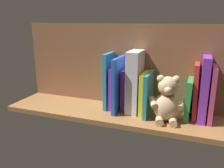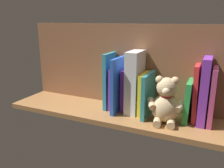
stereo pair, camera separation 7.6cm
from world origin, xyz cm
name	(u,v)px [view 1 (the left image)]	position (x,y,z in cm)	size (l,w,h in cm)	color
ground_plane	(112,112)	(0.00, 0.00, -1.10)	(97.54, 25.82, 2.20)	#9E6B3D
shelf_back_panel	(120,65)	(0.00, -10.66, 19.19)	(97.54, 1.50, 38.38)	brown
book_0	(212,94)	(-41.34, -3.44, 11.40)	(1.82, 12.13, 22.81)	#B23F72
book_1	(204,89)	(-38.25, -3.38, 13.23)	(3.14, 12.26, 26.46)	purple
book_2	(196,91)	(-35.19, -4.37, 11.64)	(1.78, 10.29, 23.29)	red
book_3	(188,99)	(-32.63, -3.24, 8.39)	(2.13, 12.54, 16.79)	green
teddy_bear	(167,101)	(-24.68, 2.49, 8.40)	(15.30, 13.37, 19.08)	#D1B284
book_4	(149,94)	(-16.28, -1.53, 9.31)	(1.64, 15.95, 18.62)	teal
book_5	(144,93)	(-13.89, -3.18, 9.06)	(1.92, 12.66, 18.11)	yellow
dictionary_thick_white	(135,82)	(-9.65, -2.99, 13.67)	(5.35, 12.84, 27.34)	silver
book_6	(126,89)	(-5.25, -4.37, 9.31)	(2.24, 10.27, 18.62)	purple
book_7	(119,84)	(-2.69, -1.53, 12.20)	(1.66, 15.96, 24.40)	blue
book_8	(115,88)	(0.08, -3.84, 9.66)	(2.66, 11.33, 19.33)	purple
book_9	(109,81)	(2.86, -3.61, 12.84)	(1.69, 11.80, 25.69)	teal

